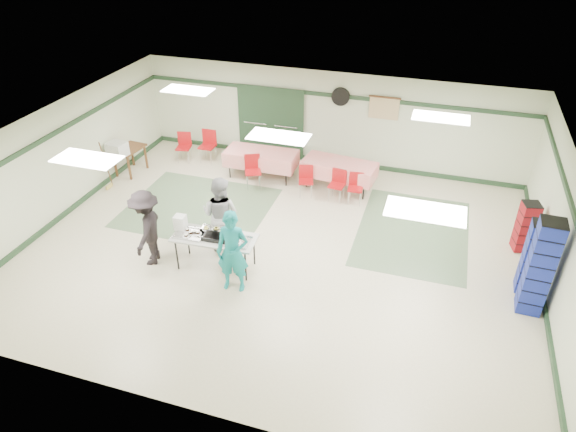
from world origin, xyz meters
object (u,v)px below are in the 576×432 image
(chair_b, at_px, (306,177))
(chair_d, at_px, (253,167))
(chair_loose_b, at_px, (184,144))
(crate_stack_blue_a, at_px, (534,258))
(chair_loose_a, at_px, (208,142))
(volunteer_dark, at_px, (147,228))
(volunteer_teal, at_px, (233,252))
(crate_stack_blue_b, at_px, (540,268))
(chair_a, at_px, (338,181))
(dining_table_b, at_px, (261,158))
(chair_c, at_px, (356,185))
(volunteer_grey, at_px, (221,214))
(broom, at_px, (106,164))
(dining_table_a, at_px, (339,169))
(office_printer, at_px, (117,149))
(crate_stack_red, at_px, (526,227))
(printer_table, at_px, (129,152))
(serving_table, at_px, (214,239))

(chair_b, xyz_separation_m, chair_d, (-1.48, 0.01, 0.06))
(chair_loose_b, xyz_separation_m, crate_stack_blue_a, (9.21, -3.28, 0.26))
(chair_d, height_order, chair_loose_a, chair_loose_a)
(volunteer_dark, xyz_separation_m, chair_b, (2.36, 3.83, -0.37))
(volunteer_dark, distance_m, chair_loose_a, 4.99)
(crate_stack_blue_a, bearing_deg, volunteer_teal, -163.26)
(crate_stack_blue_b, bearing_deg, chair_a, 145.61)
(dining_table_b, bearing_deg, chair_c, -12.61)
(volunteer_grey, distance_m, chair_loose_b, 4.74)
(dining_table_b, height_order, broom, broom)
(chair_a, distance_m, chair_c, 0.47)
(volunteer_teal, xyz_separation_m, chair_loose_b, (-3.63, 4.96, -0.35))
(dining_table_b, height_order, chair_a, chair_a)
(chair_d, xyz_separation_m, chair_loose_b, (-2.47, 0.85, -0.02))
(chair_b, bearing_deg, volunteer_teal, -110.40)
(chair_loose_a, bearing_deg, chair_a, -14.89)
(dining_table_a, height_order, office_printer, office_printer)
(chair_c, relative_size, crate_stack_red, 0.67)
(chair_c, xyz_separation_m, printer_table, (-6.36, -0.30, 0.16))
(crate_stack_blue_a, relative_size, crate_stack_blue_b, 0.79)
(volunteer_grey, relative_size, crate_stack_red, 1.50)
(volunteer_dark, height_order, chair_b, volunteer_dark)
(chair_a, xyz_separation_m, chair_loose_b, (-4.80, 0.85, 0.03))
(volunteer_dark, bearing_deg, printer_table, -156.16)
(chair_b, height_order, office_printer, office_printer)
(volunteer_teal, relative_size, volunteer_dark, 1.03)
(serving_table, relative_size, crate_stack_blue_b, 0.89)
(volunteer_grey, relative_size, chair_loose_b, 2.05)
(volunteer_grey, bearing_deg, dining_table_a, -114.18)
(chair_d, xyz_separation_m, crate_stack_blue_b, (6.74, -3.02, 0.45))
(crate_stack_blue_a, xyz_separation_m, office_printer, (-10.30, 1.63, 0.14))
(crate_stack_blue_a, distance_m, broom, 10.44)
(serving_table, distance_m, office_printer, 4.96)
(crate_stack_blue_b, distance_m, broom, 10.53)
(chair_a, bearing_deg, broom, -161.40)
(volunteer_grey, bearing_deg, office_printer, -24.51)
(office_printer, bearing_deg, crate_stack_red, 6.29)
(volunteer_grey, xyz_separation_m, crate_stack_blue_a, (6.36, 0.49, -0.09))
(chair_a, bearing_deg, crate_stack_red, -5.85)
(volunteer_grey, distance_m, crate_stack_red, 6.65)
(volunteer_dark, distance_m, broom, 3.77)
(volunteer_dark, relative_size, crate_stack_red, 1.46)
(dining_table_a, height_order, crate_stack_blue_b, crate_stack_blue_b)
(dining_table_a, distance_m, chair_a, 0.58)
(volunteer_grey, distance_m, office_printer, 4.48)
(crate_stack_blue_b, bearing_deg, volunteer_teal, -168.96)
(dining_table_a, height_order, chair_a, chair_a)
(broom, bearing_deg, volunteer_teal, -34.79)
(dining_table_b, distance_m, chair_loose_a, 1.89)
(dining_table_a, distance_m, crate_stack_blue_b, 5.78)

